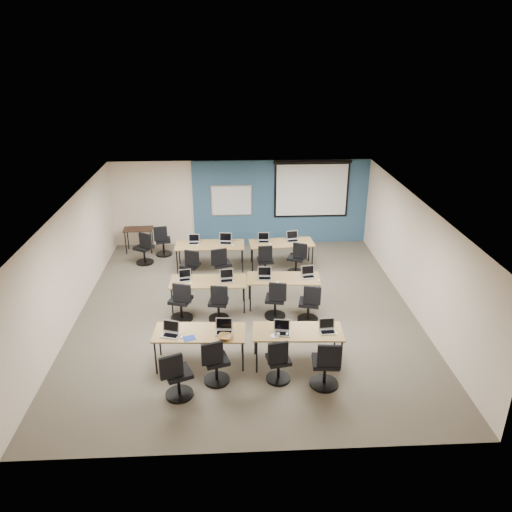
{
  "coord_description": "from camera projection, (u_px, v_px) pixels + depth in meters",
  "views": [
    {
      "loc": [
        -0.31,
        -10.55,
        6.0
      ],
      "look_at": [
        0.26,
        0.4,
        1.29
      ],
      "focal_mm": 35.0,
      "sensor_mm": 36.0,
      "label": 1
    }
  ],
  "objects": [
    {
      "name": "task_chair_4",
      "position": [
        181.0,
        304.0,
        11.54
      ],
      "size": [
        0.54,
        0.53,
        1.01
      ],
      "rotation": [
        0.0,
        0.0,
        -0.29
      ],
      "color": "black",
      "rests_on": "floor"
    },
    {
      "name": "task_chair_7",
      "position": [
        309.0,
        306.0,
        11.49
      ],
      "size": [
        0.49,
        0.49,
        0.97
      ],
      "rotation": [
        0.0,
        0.0,
        -0.22
      ],
      "color": "black",
      "rests_on": "floor"
    },
    {
      "name": "task_chair_0",
      "position": [
        177.0,
        379.0,
        9.0
      ],
      "size": [
        0.55,
        0.52,
        1.0
      ],
      "rotation": [
        0.0,
        0.0,
        0.4
      ],
      "color": "black",
      "rests_on": "floor"
    },
    {
      "name": "task_chair_2",
      "position": [
        278.0,
        364.0,
        9.43
      ],
      "size": [
        0.47,
        0.47,
        0.96
      ],
      "rotation": [
        0.0,
        0.0,
        0.17
      ],
      "color": "black",
      "rests_on": "floor"
    },
    {
      "name": "task_chair_8",
      "position": [
        191.0,
        268.0,
        13.4
      ],
      "size": [
        0.51,
        0.49,
        0.97
      ],
      "rotation": [
        0.0,
        0.0,
        -0.37
      ],
      "color": "black",
      "rests_on": "floor"
    },
    {
      "name": "wall_left",
      "position": [
        70.0,
        264.0,
        11.34
      ],
      "size": [
        0.04,
        9.0,
        2.7
      ],
      "primitive_type": "cube",
      "color": "beige",
      "rests_on": "ground"
    },
    {
      "name": "whiteboard",
      "position": [
        231.0,
        201.0,
        15.54
      ],
      "size": [
        1.28,
        0.03,
        0.98
      ],
      "color": "#B9B9B9",
      "rests_on": "wall_back"
    },
    {
      "name": "laptop_0",
      "position": [
        171.0,
        332.0,
        9.74
      ],
      "size": [
        0.33,
        0.28,
        0.25
      ],
      "rotation": [
        0.0,
        0.0,
        -0.31
      ],
      "color": "#9F9FAC",
      "rests_on": "training_table_front_left"
    },
    {
      "name": "training_table_front_right",
      "position": [
        298.0,
        333.0,
        9.9
      ],
      "size": [
        1.79,
        0.74,
        0.73
      ],
      "rotation": [
        0.0,
        0.0,
        -0.05
      ],
      "color": "#966640",
      "rests_on": "floor"
    },
    {
      "name": "task_chair_11",
      "position": [
        297.0,
        261.0,
        13.89
      ],
      "size": [
        0.51,
        0.49,
        0.97
      ],
      "rotation": [
        0.0,
        0.0,
        -0.38
      ],
      "color": "black",
      "rests_on": "floor"
    },
    {
      "name": "laptop_9",
      "position": [
        226.0,
        241.0,
        14.2
      ],
      "size": [
        0.36,
        0.3,
        0.27
      ],
      "rotation": [
        0.0,
        0.0,
        -0.13
      ],
      "color": "#B3B3B3",
      "rests_on": "training_table_back_left"
    },
    {
      "name": "laptop_7",
      "position": [
        308.0,
        274.0,
        12.16
      ],
      "size": [
        0.33,
        0.28,
        0.25
      ],
      "rotation": [
        0.0,
        0.0,
        0.15
      ],
      "color": "#B8B7BA",
      "rests_on": "training_table_mid_right"
    },
    {
      "name": "task_chair_1",
      "position": [
        215.0,
        365.0,
        9.39
      ],
      "size": [
        0.51,
        0.5,
        0.98
      ],
      "rotation": [
        0.0,
        0.0,
        0.29
      ],
      "color": "black",
      "rests_on": "floor"
    },
    {
      "name": "mouse_7",
      "position": [
        319.0,
        280.0,
        11.95
      ],
      "size": [
        0.08,
        0.11,
        0.04
      ],
      "primitive_type": "ellipsoid",
      "rotation": [
        0.0,
        0.0,
        0.15
      ],
      "color": "white",
      "rests_on": "training_table_mid_right"
    },
    {
      "name": "task_chair_6",
      "position": [
        276.0,
        303.0,
        11.64
      ],
      "size": [
        0.5,
        0.5,
        0.98
      ],
      "rotation": [
        0.0,
        0.0,
        -0.19
      ],
      "color": "black",
      "rests_on": "floor"
    },
    {
      "name": "snack_bowl",
      "position": [
        225.0,
        337.0,
        9.62
      ],
      "size": [
        0.39,
        0.39,
        0.08
      ],
      "primitive_type": "imported",
      "rotation": [
        0.0,
        0.0,
        -0.27
      ],
      "color": "brown",
      "rests_on": "training_table_front_left"
    },
    {
      "name": "mouse_0",
      "position": [
        181.0,
        337.0,
        9.66
      ],
      "size": [
        0.07,
        0.1,
        0.03
      ],
      "primitive_type": "ellipsoid",
      "rotation": [
        0.0,
        0.0,
        -0.2
      ],
      "color": "white",
      "rests_on": "training_table_front_left"
    },
    {
      "name": "spare_chair_b",
      "position": [
        145.0,
        251.0,
        14.51
      ],
      "size": [
        0.57,
        0.51,
        0.99
      ],
      "rotation": [
        0.0,
        0.0,
        -0.53
      ],
      "color": "black",
      "rests_on": "floor"
    },
    {
      "name": "ceiling",
      "position": [
        245.0,
        205.0,
        11.0
      ],
      "size": [
        8.0,
        9.0,
        0.02
      ],
      "primitive_type": "cube",
      "color": "white",
      "rests_on": "ground"
    },
    {
      "name": "training_table_back_right",
      "position": [
        282.0,
        244.0,
        14.26
      ],
      "size": [
        1.83,
        0.76,
        0.73
      ],
      "rotation": [
        0.0,
        0.0,
        0.07
      ],
      "color": "#986843",
      "rests_on": "floor"
    },
    {
      "name": "floor",
      "position": [
        246.0,
        311.0,
        12.07
      ],
      "size": [
        8.0,
        9.0,
        0.02
      ],
      "primitive_type": "cube",
      "color": "#6B6354",
      "rests_on": "ground"
    },
    {
      "name": "wall_front",
      "position": [
        256.0,
        382.0,
        7.4
      ],
      "size": [
        8.0,
        0.04,
        2.7
      ],
      "primitive_type": "cube",
      "color": "beige",
      "rests_on": "ground"
    },
    {
      "name": "laptop_5",
      "position": [
        227.0,
        278.0,
        11.97
      ],
      "size": [
        0.33,
        0.28,
        0.25
      ],
      "rotation": [
        0.0,
        0.0,
        0.11
      ],
      "color": "#A9A9AD",
      "rests_on": "training_table_mid_left"
    },
    {
      "name": "wall_back",
      "position": [
        241.0,
        203.0,
        15.66
      ],
      "size": [
        8.0,
        0.04,
        2.7
      ],
      "primitive_type": "cube",
      "color": "beige",
      "rests_on": "ground"
    },
    {
      "name": "task_chair_9",
      "position": [
        221.0,
        267.0,
        13.45
      ],
      "size": [
        0.53,
        0.52,
        1.0
      ],
      "rotation": [
        0.0,
        0.0,
        0.28
      ],
      "color": "black",
      "rests_on": "floor"
    },
    {
      "name": "mouse_2",
      "position": [
        287.0,
        334.0,
        9.76
      ],
      "size": [
        0.08,
        0.11,
        0.04
      ],
      "primitive_type": "ellipsoid",
      "rotation": [
        0.0,
        0.0,
        -0.12
      ],
      "color": "white",
      "rests_on": "training_table_front_right"
    },
    {
      "name": "blue_mousepad",
      "position": [
        189.0,
        338.0,
        9.64
      ],
      "size": [
        0.28,
        0.26,
        0.01
      ],
      "primitive_type": "cube",
      "rotation": [
        0.0,
        0.0,
        0.32
      ],
      "color": "navy",
      "rests_on": "training_table_front_left"
    },
    {
      "name": "snack_plate",
      "position": [
        275.0,
        336.0,
        9.71
      ],
      "size": [
        0.18,
        0.18,
        0.01
      ],
      "primitive_type": "cylinder",
      "rotation": [
        0.0,
        0.0,
        -0.02
      ],
      "color": "white",
      "rests_on": "training_table_front_right"
    },
    {
      "name": "utility_table",
      "position": [
        138.0,
        232.0,
        15.29
      ],
      "size": [
        0.88,
        0.49,
        0.75
      ],
      "rotation": [
        0.0,
        0.0,
        0.05
      ],
      "color": "#371F13",
      "rests_on": "floor"
    },
    {
      "name": "mouse_5",
      "position": [
        233.0,
        281.0,
        11.91
      ],
      "size": [
        0.06,
        0.1,
        0.03
      ],
      "primitive_type": "ellipsoid",
      "rotation": [
        0.0,
        0.0,
        0.02
      ],
      "color": "white",
      "rests_on": "training_table_mid_left"
    },
    {
      "name": "mouse_10",
      "position": [
        271.0,
        244.0,
        14.1
      ],
      "size": [
        0.08,
        0.1,
        0.03
      ],
      "primitive_type": "ellipsoid",
      "rotation": [
        0.0,
        0.0,
        0.19
      ],
      "color": "white",
      "rests_on": "training_table_back_right"
    },
    {
      "name": "task_chair_3",
      "position": [
        326.0,
        368.0,
        9.27
      ],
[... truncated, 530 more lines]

